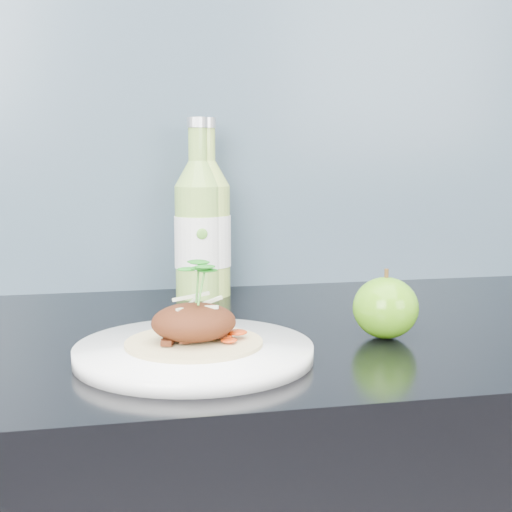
% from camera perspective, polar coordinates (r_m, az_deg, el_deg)
% --- Properties ---
extents(subway_backsplash, '(4.00, 0.02, 0.70)m').
position_cam_1_polar(subway_backsplash, '(1.17, -2.57, 14.68)').
color(subway_backsplash, '#7095B1').
rests_on(subway_backsplash, kitchen_counter).
extents(dinner_plate, '(0.27, 0.27, 0.02)m').
position_cam_1_polar(dinner_plate, '(0.76, -4.97, -7.65)').
color(dinner_plate, white).
rests_on(dinner_plate, kitchen_counter).
extents(pork_taco, '(0.15, 0.15, 0.10)m').
position_cam_1_polar(pork_taco, '(0.75, -5.01, -5.02)').
color(pork_taco, tan).
rests_on(pork_taco, dinner_plate).
extents(green_apple, '(0.08, 0.08, 0.08)m').
position_cam_1_polar(green_apple, '(0.85, 10.33, -4.09)').
color(green_apple, '#4F810E').
rests_on(green_apple, kitchen_counter).
extents(cider_bottle_left, '(0.08, 0.08, 0.27)m').
position_cam_1_polar(cider_bottle_left, '(1.08, -4.61, 2.11)').
color(cider_bottle_left, '#85B34A').
rests_on(cider_bottle_left, kitchen_counter).
extents(cider_bottle_right, '(0.10, 0.10, 0.27)m').
position_cam_1_polar(cider_bottle_right, '(1.09, -3.97, 2.17)').
color(cider_bottle_right, '#9EC150').
rests_on(cider_bottle_right, kitchen_counter).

